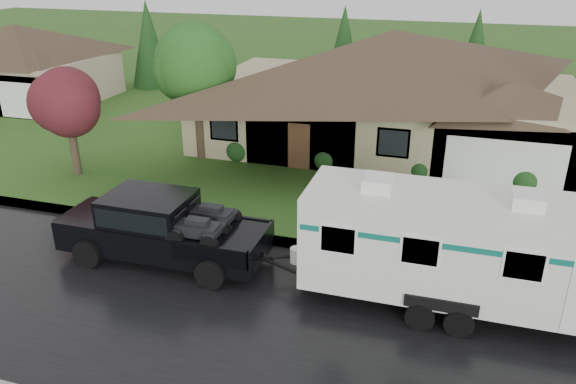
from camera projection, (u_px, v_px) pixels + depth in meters
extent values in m
plane|color=#2B591B|center=(257.00, 277.00, 17.28)|extent=(140.00, 140.00, 0.00)
cube|color=black|center=(232.00, 314.00, 15.52)|extent=(140.00, 8.00, 0.01)
cube|color=gray|center=(279.00, 241.00, 19.22)|extent=(140.00, 0.50, 0.15)
cube|color=#2B591B|center=(351.00, 134.00, 30.41)|extent=(140.00, 26.00, 0.15)
cube|color=tan|center=(388.00, 113.00, 28.37)|extent=(18.00, 10.00, 3.00)
pyramid|color=#3A2C20|center=(394.00, 30.00, 26.74)|extent=(19.44, 10.80, 2.60)
cube|color=tan|center=(503.00, 144.00, 24.35)|extent=(5.76, 4.00, 2.70)
cube|color=tan|center=(23.00, 78.00, 36.60)|extent=(10.00, 8.00, 2.80)
pyramid|color=#3A2C20|center=(13.00, 24.00, 35.25)|extent=(10.80, 8.64, 2.00)
cube|color=tan|center=(41.00, 90.00, 34.10)|extent=(3.20, 4.00, 2.52)
cylinder|color=#382B1E|center=(200.00, 130.00, 26.24)|extent=(0.42, 0.42, 2.71)
sphere|color=#296621|center=(196.00, 66.00, 25.06)|extent=(3.74, 3.74, 3.74)
cylinder|color=#382B1E|center=(75.00, 152.00, 24.40)|extent=(0.35, 0.35, 2.02)
sphere|color=maroon|center=(67.00, 102.00, 23.52)|extent=(2.79, 2.79, 2.79)
sphere|color=#143814|center=(238.00, 149.00, 26.33)|extent=(1.00, 1.00, 1.00)
sphere|color=#143814|center=(325.00, 158.00, 25.21)|extent=(1.00, 1.00, 1.00)
sphere|color=#143814|center=(420.00, 168.00, 24.08)|extent=(1.00, 1.00, 1.00)
sphere|color=#143814|center=(525.00, 179.00, 22.96)|extent=(1.00, 1.00, 1.00)
cube|color=black|center=(164.00, 235.00, 17.94)|extent=(6.64, 2.21, 0.95)
cube|color=black|center=(97.00, 217.00, 18.47)|extent=(1.77, 2.16, 0.39)
cube|color=black|center=(149.00, 210.00, 17.72)|extent=(2.66, 2.08, 1.00)
cube|color=black|center=(148.00, 208.00, 17.69)|extent=(2.43, 2.12, 0.61)
cube|color=black|center=(224.00, 238.00, 17.28)|extent=(2.43, 2.10, 0.07)
cylinder|color=black|center=(88.00, 253.00, 17.71)|extent=(0.93, 0.35, 0.93)
cylinder|color=black|center=(126.00, 223.00, 19.61)|extent=(0.93, 0.35, 0.93)
cylinder|color=black|center=(211.00, 274.00, 16.58)|extent=(0.93, 0.35, 0.93)
cylinder|color=black|center=(238.00, 240.00, 18.48)|extent=(0.93, 0.35, 0.93)
cube|color=silver|center=(448.00, 243.00, 15.17)|extent=(7.74, 2.66, 2.71)
cube|color=black|center=(442.00, 291.00, 15.77)|extent=(8.19, 1.33, 0.15)
cube|color=#0D5F55|center=(451.00, 224.00, 14.93)|extent=(7.59, 2.68, 0.15)
cube|color=white|center=(378.00, 183.00, 15.09)|extent=(0.77, 0.89, 0.35)
cube|color=white|center=(528.00, 200.00, 14.08)|extent=(0.77, 0.89, 0.35)
cylinder|color=black|center=(420.00, 316.00, 14.78)|extent=(0.77, 0.27, 0.77)
cylinder|color=black|center=(427.00, 267.00, 17.07)|extent=(0.77, 0.27, 0.77)
cylinder|color=black|center=(459.00, 323.00, 14.51)|extent=(0.77, 0.27, 0.77)
cylinder|color=black|center=(461.00, 272.00, 16.81)|extent=(0.77, 0.27, 0.77)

